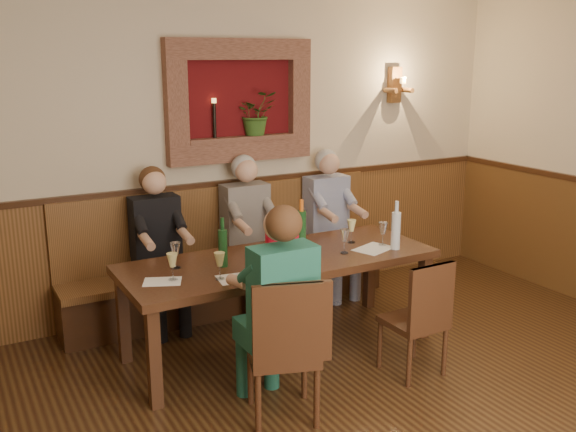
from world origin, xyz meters
name	(u,v)px	position (x,y,z in m)	size (l,w,h in m)	color
room_shell	(465,132)	(0.00, 0.00, 1.89)	(6.04, 6.04, 2.82)	beige
wainscoting	(448,382)	(0.00, 0.00, 0.59)	(6.02, 6.02, 1.15)	#543618
wall_niche	(245,106)	(0.24, 2.94, 1.81)	(1.36, 0.30, 1.06)	#530B0E
wall_sconce	(396,86)	(1.90, 2.93, 1.94)	(0.25, 0.20, 0.35)	#543618
dining_table	(280,267)	(0.00, 1.85, 0.68)	(2.40, 0.90, 0.75)	#381B10
bench	(230,274)	(0.00, 2.79, 0.33)	(3.00, 0.45, 1.11)	#381E0F
chair_near_left	(283,377)	(-0.45, 0.97, 0.28)	(0.53, 0.53, 0.96)	#381B10
chair_near_right	(414,340)	(0.66, 1.04, 0.25)	(0.39, 0.39, 0.86)	#381B10
person_bench_left	(160,264)	(-0.67, 2.69, 0.56)	(0.39, 0.48, 1.37)	black
person_bench_mid	(250,248)	(0.15, 2.69, 0.58)	(0.41, 0.50, 1.40)	#585350
person_bench_right	(331,236)	(1.00, 2.69, 0.57)	(0.40, 0.50, 1.39)	navy
person_chair_front	(276,328)	(-0.44, 1.07, 0.57)	(0.40, 0.50, 1.39)	#1A505C
spittoon_bucket	(282,245)	(-0.05, 1.71, 0.89)	(0.25, 0.25, 0.28)	red
wine_bottle_green_a	(301,230)	(0.23, 1.91, 0.92)	(0.10, 0.10, 0.41)	#19471E
wine_bottle_green_b	(223,247)	(-0.46, 1.86, 0.90)	(0.09, 0.09, 0.36)	#19471E
water_bottle	(396,230)	(0.90, 1.60, 0.91)	(0.08, 0.08, 0.39)	silver
tasting_sheet_a	(162,282)	(-0.95, 1.76, 0.75)	(0.25, 0.18, 0.00)	white
tasting_sheet_b	(286,264)	(-0.04, 1.68, 0.75)	(0.26, 0.19, 0.00)	white
tasting_sheet_c	(374,249)	(0.75, 1.68, 0.75)	(0.31, 0.22, 0.00)	white
tasting_sheet_d	(239,278)	(-0.47, 1.57, 0.75)	(0.30, 0.21, 0.00)	white
wine_glass_0	(383,234)	(0.88, 1.73, 0.85)	(0.08, 0.08, 0.19)	white
wine_glass_1	(278,262)	(-0.20, 1.50, 0.85)	(0.08, 0.08, 0.19)	#DCD483
wine_glass_2	(278,255)	(-0.12, 1.64, 0.85)	(0.08, 0.08, 0.19)	#DCD483
wine_glass_3	(173,267)	(-0.88, 1.76, 0.85)	(0.08, 0.08, 0.19)	#DCD483
wine_glass_4	(344,241)	(0.49, 1.70, 0.85)	(0.08, 0.08, 0.19)	white
wine_glass_5	(220,266)	(-0.59, 1.62, 0.85)	(0.08, 0.08, 0.19)	#DCD483
wine_glass_6	(176,255)	(-0.77, 1.99, 0.85)	(0.08, 0.08, 0.19)	white
wine_glass_7	(293,238)	(0.19, 1.98, 0.85)	(0.08, 0.08, 0.19)	#DCD483
wine_glass_8	(351,231)	(0.70, 1.91, 0.85)	(0.08, 0.08, 0.19)	#DCD483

